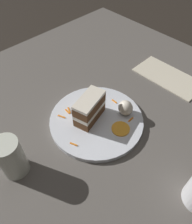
{
  "coord_description": "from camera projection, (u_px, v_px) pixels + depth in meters",
  "views": [
    {
      "loc": [
        0.31,
        -0.31,
        0.57
      ],
      "look_at": [
        -0.0,
        -0.01,
        0.07
      ],
      "focal_mm": 35.0,
      "sensor_mm": 36.0,
      "label": 1
    }
  ],
  "objects": [
    {
      "name": "orange_garnish",
      "position": [
        121.0,
        129.0,
        0.65
      ],
      "size": [
        0.05,
        0.05,
        0.0
      ],
      "primitive_type": "cylinder",
      "color": "orange",
      "rests_on": "plate"
    },
    {
      "name": "carrot_shreds_scatter",
      "position": [
        86.0,
        114.0,
        0.69
      ],
      "size": [
        0.18,
        0.22,
        0.0
      ],
      "color": "orange",
      "rests_on": "plate"
    },
    {
      "name": "cream_dollop",
      "position": [
        125.0,
        108.0,
        0.67
      ],
      "size": [
        0.05,
        0.04,
        0.05
      ],
      "primitive_type": "ellipsoid",
      "color": "silver",
      "rests_on": "plate"
    },
    {
      "name": "drinking_glass",
      "position": [
        12.0,
        159.0,
        0.55
      ],
      "size": [
        0.07,
        0.07,
        0.12
      ],
      "color": "beige",
      "rests_on": "dining_table"
    },
    {
      "name": "plate",
      "position": [
        96.0,
        120.0,
        0.69
      ],
      "size": [
        0.29,
        0.29,
        0.02
      ],
      "primitive_type": "cylinder",
      "color": "silver",
      "rests_on": "dining_table"
    },
    {
      "name": "dining_table",
      "position": [
        99.0,
        123.0,
        0.71
      ],
      "size": [
        1.14,
        1.19,
        0.03
      ],
      "primitive_type": "cube",
      "color": "#56514C",
      "rests_on": "ground"
    },
    {
      "name": "cake_slice",
      "position": [
        89.0,
        108.0,
        0.65
      ],
      "size": [
        0.08,
        0.12,
        0.08
      ],
      "rotation": [
        0.0,
        0.0,
        3.41
      ],
      "color": "brown",
      "rests_on": "plate"
    },
    {
      "name": "menu_card",
      "position": [
        168.0,
        77.0,
        0.83
      ],
      "size": [
        0.25,
        0.13,
        0.0
      ],
      "primitive_type": "cube",
      "rotation": [
        0.0,
        0.0,
        1.58
      ],
      "color": "beige",
      "rests_on": "dining_table"
    },
    {
      "name": "ground_plane",
      "position": [
        99.0,
        125.0,
        0.72
      ],
      "size": [
        6.0,
        6.0,
        0.0
      ],
      "primitive_type": "plane",
      "color": "black",
      "rests_on": "ground"
    }
  ]
}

